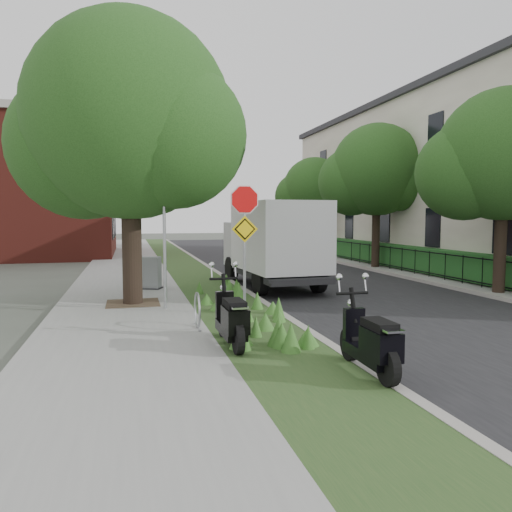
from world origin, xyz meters
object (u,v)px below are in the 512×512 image
(scooter_near, at_px, (232,324))
(box_truck, at_px, (274,240))
(sign_assembly, at_px, (245,222))
(utility_cabinet, at_px, (149,273))
(scooter_far, at_px, (374,348))

(scooter_near, xyz_separation_m, box_truck, (3.04, 7.78, 1.09))
(sign_assembly, height_order, utility_cabinet, sign_assembly)
(utility_cabinet, bearing_deg, scooter_far, -73.93)
(scooter_near, bearing_deg, sign_assembly, 72.86)
(sign_assembly, xyz_separation_m, utility_cabinet, (-2.05, 4.90, -1.71))
(scooter_near, xyz_separation_m, utility_cabinet, (-1.16, 7.81, 0.06))
(sign_assembly, xyz_separation_m, box_truck, (2.14, 4.87, -0.69))
(scooter_near, bearing_deg, scooter_far, -50.96)
(box_truck, xyz_separation_m, utility_cabinet, (-4.20, 0.03, -1.02))
(utility_cabinet, bearing_deg, scooter_near, -81.58)
(scooter_near, relative_size, utility_cabinet, 1.81)
(scooter_far, xyz_separation_m, box_truck, (1.35, 9.87, 1.10))
(box_truck, distance_m, utility_cabinet, 4.32)
(utility_cabinet, bearing_deg, sign_assembly, -67.24)
(scooter_far, height_order, box_truck, box_truck)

